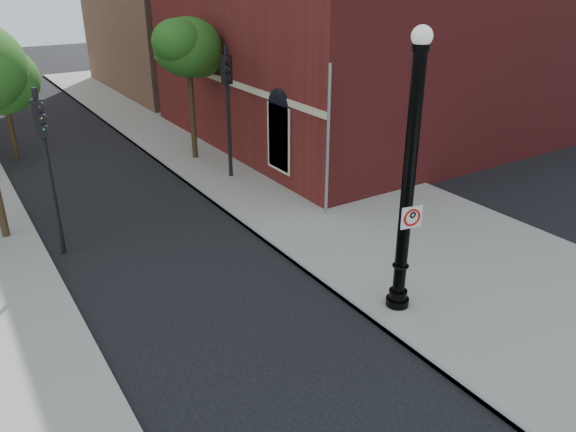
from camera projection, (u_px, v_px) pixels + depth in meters
ground at (302, 347)px, 12.94m from camera, size 120.00×120.00×0.00m
sidewalk_right at (288, 174)px, 23.56m from camera, size 8.00×60.00×0.12m
curb_edge at (202, 192)px, 21.62m from camera, size 0.10×60.00×0.14m
brick_wall_building at (409, 4)px, 29.03m from camera, size 22.30×16.30×12.50m
lamppost at (407, 193)px, 13.10m from camera, size 0.59×0.59×6.95m
no_parking_sign at (412, 217)px, 13.22m from camera, size 0.55×0.14×0.56m
traffic_signal_left at (45, 146)px, 15.81m from camera, size 0.37×0.44×5.04m
traffic_signal_right at (228, 92)px, 21.77m from camera, size 0.38×0.46×5.32m
utility_pole at (328, 144)px, 18.58m from camera, size 0.11×0.11×5.28m
street_tree_b at (1, 74)px, 24.15m from camera, size 2.67×2.41×4.81m
street_tree_c at (188, 49)px, 23.59m from camera, size 3.42×3.09×6.16m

